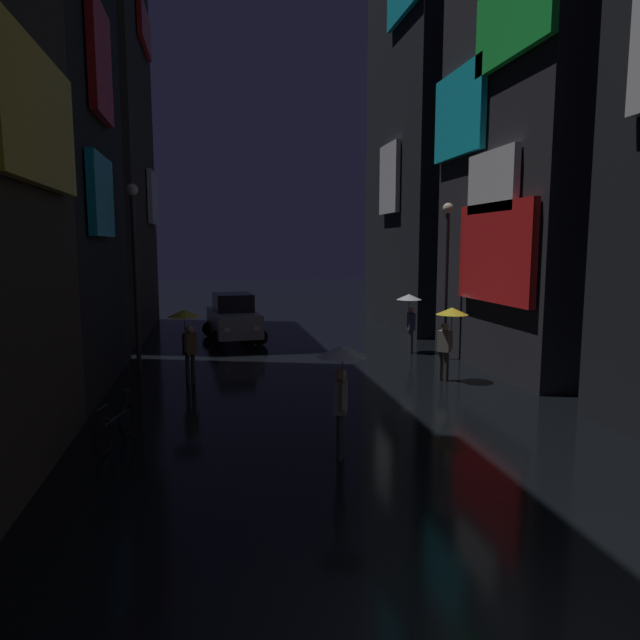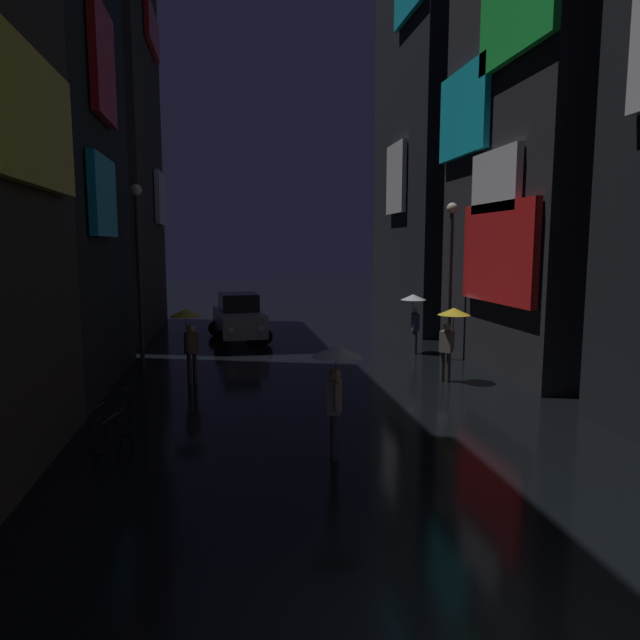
{
  "view_description": "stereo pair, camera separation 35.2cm",
  "coord_description": "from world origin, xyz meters",
  "px_view_note": "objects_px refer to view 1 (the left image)",
  "views": [
    {
      "loc": [
        -2.67,
        -3.98,
        3.86
      ],
      "look_at": [
        0.0,
        10.28,
        1.95
      ],
      "focal_mm": 32.0,
      "sensor_mm": 36.0,
      "label": 1
    },
    {
      "loc": [
        -2.32,
        -4.04,
        3.86
      ],
      "look_at": [
        0.0,
        10.28,
        1.95
      ],
      "focal_mm": 32.0,
      "sensor_mm": 36.0,
      "label": 2
    }
  ],
  "objects_px": {
    "pedestrian_midstreet_left_clear": "(342,370)",
    "bicycle_parked_at_storefront": "(116,425)",
    "pedestrian_far_right_yellow": "(449,323)",
    "streetlamp_right_far": "(447,262)",
    "pedestrian_midstreet_centre_clear": "(410,307)",
    "car_distant": "(233,318)",
    "pedestrian_near_crossing_yellow": "(186,326)",
    "streetlamp_left_far": "(135,256)"
  },
  "relations": [
    {
      "from": "pedestrian_midstreet_left_clear",
      "to": "streetlamp_left_far",
      "type": "bearing_deg",
      "value": 118.09
    },
    {
      "from": "pedestrian_far_right_yellow",
      "to": "streetlamp_right_far",
      "type": "distance_m",
      "value": 3.62
    },
    {
      "from": "pedestrian_midstreet_left_clear",
      "to": "bicycle_parked_at_storefront",
      "type": "height_order",
      "value": "pedestrian_midstreet_left_clear"
    },
    {
      "from": "streetlamp_right_far",
      "to": "pedestrian_midstreet_left_clear",
      "type": "bearing_deg",
      "value": -123.18
    },
    {
      "from": "bicycle_parked_at_storefront",
      "to": "streetlamp_right_far",
      "type": "height_order",
      "value": "streetlamp_right_far"
    },
    {
      "from": "pedestrian_midstreet_centre_clear",
      "to": "streetlamp_left_far",
      "type": "distance_m",
      "value": 9.48
    },
    {
      "from": "pedestrian_midstreet_centre_clear",
      "to": "streetlamp_right_far",
      "type": "relative_size",
      "value": 0.4
    },
    {
      "from": "pedestrian_near_crossing_yellow",
      "to": "streetlamp_left_far",
      "type": "relative_size",
      "value": 0.37
    },
    {
      "from": "car_distant",
      "to": "streetlamp_left_far",
      "type": "bearing_deg",
      "value": -121.41
    },
    {
      "from": "streetlamp_left_far",
      "to": "streetlamp_right_far",
      "type": "height_order",
      "value": "streetlamp_left_far"
    },
    {
      "from": "streetlamp_right_far",
      "to": "car_distant",
      "type": "bearing_deg",
      "value": 143.2
    },
    {
      "from": "pedestrian_midstreet_left_clear",
      "to": "car_distant",
      "type": "distance_m",
      "value": 13.64
    },
    {
      "from": "pedestrian_midstreet_centre_clear",
      "to": "streetlamp_left_far",
      "type": "relative_size",
      "value": 0.37
    },
    {
      "from": "pedestrian_midstreet_centre_clear",
      "to": "bicycle_parked_at_storefront",
      "type": "height_order",
      "value": "pedestrian_midstreet_centre_clear"
    },
    {
      "from": "pedestrian_far_right_yellow",
      "to": "streetlamp_right_far",
      "type": "height_order",
      "value": "streetlamp_right_far"
    },
    {
      "from": "bicycle_parked_at_storefront",
      "to": "car_distant",
      "type": "bearing_deg",
      "value": 77.32
    },
    {
      "from": "pedestrian_far_right_yellow",
      "to": "pedestrian_midstreet_centre_clear",
      "type": "height_order",
      "value": "same"
    },
    {
      "from": "streetlamp_left_far",
      "to": "streetlamp_right_far",
      "type": "relative_size",
      "value": 1.08
    },
    {
      "from": "pedestrian_midstreet_centre_clear",
      "to": "bicycle_parked_at_storefront",
      "type": "bearing_deg",
      "value": -137.44
    },
    {
      "from": "pedestrian_far_right_yellow",
      "to": "pedestrian_midstreet_left_clear",
      "type": "xyz_separation_m",
      "value": [
        -4.32,
        -5.35,
        0.0
      ]
    },
    {
      "from": "streetlamp_left_far",
      "to": "pedestrian_near_crossing_yellow",
      "type": "bearing_deg",
      "value": -55.09
    },
    {
      "from": "pedestrian_far_right_yellow",
      "to": "streetlamp_left_far",
      "type": "bearing_deg",
      "value": 160.49
    },
    {
      "from": "pedestrian_midstreet_centre_clear",
      "to": "bicycle_parked_at_storefront",
      "type": "xyz_separation_m",
      "value": [
        -8.81,
        -8.09,
        -1.28
      ]
    },
    {
      "from": "pedestrian_far_right_yellow",
      "to": "pedestrian_near_crossing_yellow",
      "type": "bearing_deg",
      "value": 173.01
    },
    {
      "from": "streetlamp_left_far",
      "to": "streetlamp_right_far",
      "type": "distance_m",
      "value": 10.0
    },
    {
      "from": "bicycle_parked_at_storefront",
      "to": "pedestrian_midstreet_left_clear",
      "type": "bearing_deg",
      "value": -21.37
    },
    {
      "from": "pedestrian_near_crossing_yellow",
      "to": "bicycle_parked_at_storefront",
      "type": "height_order",
      "value": "pedestrian_near_crossing_yellow"
    },
    {
      "from": "pedestrian_far_right_yellow",
      "to": "pedestrian_near_crossing_yellow",
      "type": "distance_m",
      "value": 7.34
    },
    {
      "from": "pedestrian_far_right_yellow",
      "to": "car_distant",
      "type": "height_order",
      "value": "pedestrian_far_right_yellow"
    },
    {
      "from": "pedestrian_far_right_yellow",
      "to": "bicycle_parked_at_storefront",
      "type": "bearing_deg",
      "value": -156.14
    },
    {
      "from": "pedestrian_near_crossing_yellow",
      "to": "streetlamp_right_far",
      "type": "bearing_deg",
      "value": 14.14
    },
    {
      "from": "pedestrian_far_right_yellow",
      "to": "streetlamp_left_far",
      "type": "distance_m",
      "value": 9.58
    },
    {
      "from": "pedestrian_near_crossing_yellow",
      "to": "streetlamp_left_far",
      "type": "xyz_separation_m",
      "value": [
        -1.56,
        2.24,
        1.87
      ]
    },
    {
      "from": "pedestrian_far_right_yellow",
      "to": "pedestrian_midstreet_centre_clear",
      "type": "bearing_deg",
      "value": 85.23
    },
    {
      "from": "car_distant",
      "to": "streetlamp_right_far",
      "type": "distance_m",
      "value": 8.95
    },
    {
      "from": "pedestrian_midstreet_centre_clear",
      "to": "car_distant",
      "type": "bearing_deg",
      "value": 147.95
    },
    {
      "from": "pedestrian_midstreet_left_clear",
      "to": "pedestrian_near_crossing_yellow",
      "type": "distance_m",
      "value": 6.91
    },
    {
      "from": "pedestrian_far_right_yellow",
      "to": "pedestrian_midstreet_left_clear",
      "type": "relative_size",
      "value": 1.0
    },
    {
      "from": "car_distant",
      "to": "pedestrian_midstreet_centre_clear",
      "type": "bearing_deg",
      "value": -32.05
    },
    {
      "from": "pedestrian_far_right_yellow",
      "to": "pedestrian_midstreet_centre_clear",
      "type": "xyz_separation_m",
      "value": [
        0.36,
        4.35,
        0.0
      ]
    },
    {
      "from": "pedestrian_midstreet_left_clear",
      "to": "streetlamp_right_far",
      "type": "relative_size",
      "value": 0.4
    },
    {
      "from": "pedestrian_midstreet_centre_clear",
      "to": "pedestrian_near_crossing_yellow",
      "type": "height_order",
      "value": "same"
    }
  ]
}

